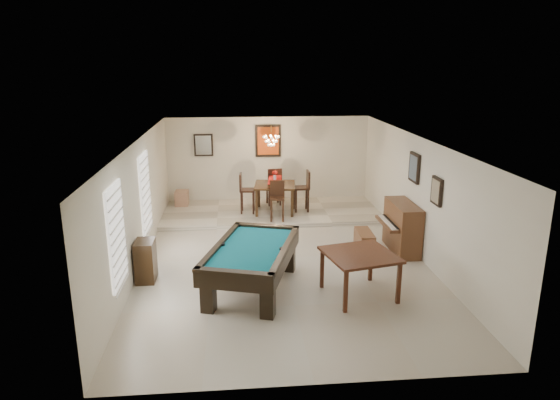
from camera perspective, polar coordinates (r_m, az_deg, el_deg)
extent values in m
cube|color=beige|center=(11.06, 0.29, -6.64)|extent=(6.00, 9.00, 0.02)
cube|color=silver|center=(15.00, -1.37, 4.54)|extent=(6.00, 0.04, 2.60)
cube|color=silver|center=(6.45, 4.22, -10.91)|extent=(6.00, 0.04, 2.60)
cube|color=silver|center=(10.77, -15.80, -0.48)|extent=(0.04, 9.00, 2.60)
cube|color=silver|center=(11.31, 15.60, 0.29)|extent=(0.04, 9.00, 2.60)
cube|color=white|center=(10.35, 0.31, 6.86)|extent=(6.00, 9.00, 0.04)
cube|color=beige|center=(14.09, -0.99, -1.39)|extent=(6.00, 2.50, 0.12)
cube|color=white|center=(8.68, -18.17, -3.84)|extent=(0.06, 1.00, 1.70)
cube|color=white|center=(11.31, -15.16, 0.85)|extent=(0.06, 1.00, 1.70)
cube|color=brown|center=(11.49, 9.62, -4.69)|extent=(0.35, 0.84, 0.46)
cube|color=black|center=(10.16, -15.11, -6.72)|extent=(0.36, 0.55, 0.82)
cube|color=tan|center=(14.80, -11.15, 0.23)|extent=(0.38, 0.47, 0.42)
cube|color=#D84C14|center=(14.85, -1.37, 6.78)|extent=(0.75, 0.06, 0.95)
cube|color=white|center=(14.87, -8.74, 6.23)|extent=(0.55, 0.06, 0.65)
cube|color=slate|center=(11.43, 15.11, 3.58)|extent=(0.06, 0.55, 0.65)
cube|color=gray|center=(10.30, 17.48, 0.97)|extent=(0.06, 0.45, 0.55)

